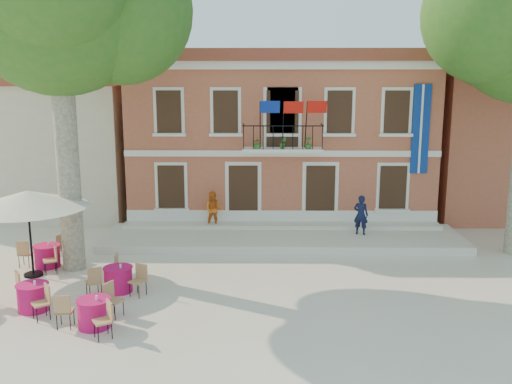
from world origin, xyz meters
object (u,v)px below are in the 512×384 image
object	(u,v)px
plane_tree_west	(57,2)
pedestrian_orange	(214,210)
patio_umbrella	(27,200)
cafe_table_3	(47,255)
pedestrian_navy	(361,215)
cafe_table_2	(33,296)
cafe_table_4	(118,278)
cafe_table_1	(94,312)

from	to	relation	value
plane_tree_west	pedestrian_orange	size ratio (longest dim) A/B	7.73
plane_tree_west	pedestrian_orange	world-z (taller)	plane_tree_west
patio_umbrella	cafe_table_3	world-z (taller)	patio_umbrella
patio_umbrella	pedestrian_orange	bearing A→B (deg)	41.81
pedestrian_navy	pedestrian_orange	size ratio (longest dim) A/B	1.03
cafe_table_2	cafe_table_4	distance (m)	2.49
cafe_table_1	cafe_table_2	world-z (taller)	same
plane_tree_west	cafe_table_4	world-z (taller)	plane_tree_west
pedestrian_orange	cafe_table_2	bearing A→B (deg)	-117.15
cafe_table_2	cafe_table_3	xyz separation A→B (m)	(-0.97, 3.68, 0.01)
pedestrian_orange	cafe_table_4	size ratio (longest dim) A/B	0.81
pedestrian_navy	cafe_table_3	bearing A→B (deg)	36.66
pedestrian_orange	cafe_table_1	size ratio (longest dim) A/B	0.81
pedestrian_orange	cafe_table_4	world-z (taller)	pedestrian_orange
pedestrian_navy	patio_umbrella	bearing A→B (deg)	40.51
cafe_table_1	cafe_table_4	world-z (taller)	same
cafe_table_2	cafe_table_4	xyz separation A→B (m)	(2.02, 1.45, 0.01)
cafe_table_1	pedestrian_orange	bearing A→B (deg)	74.87
pedestrian_navy	cafe_table_1	world-z (taller)	pedestrian_navy
cafe_table_1	cafe_table_3	distance (m)	5.60
patio_umbrella	cafe_table_1	bearing A→B (deg)	-50.79
cafe_table_4	cafe_table_2	bearing A→B (deg)	-144.44
cafe_table_2	cafe_table_3	world-z (taller)	same
pedestrian_orange	cafe_table_3	world-z (taller)	pedestrian_orange
pedestrian_orange	cafe_table_2	size ratio (longest dim) A/B	0.85
pedestrian_orange	cafe_table_2	distance (m)	8.91
cafe_table_3	pedestrian_navy	bearing A→B (deg)	15.76
patio_umbrella	cafe_table_1	size ratio (longest dim) A/B	2.05
pedestrian_navy	pedestrian_orange	distance (m)	5.92
cafe_table_2	cafe_table_1	bearing A→B (deg)	-27.63
pedestrian_navy	cafe_table_1	bearing A→B (deg)	64.73
pedestrian_navy	cafe_table_2	size ratio (longest dim) A/B	0.88
plane_tree_west	cafe_table_4	size ratio (longest dim) A/B	6.29
plane_tree_west	cafe_table_1	world-z (taller)	plane_tree_west
patio_umbrella	cafe_table_4	xyz separation A→B (m)	(3.15, -1.35, -2.13)
plane_tree_west	pedestrian_orange	xyz separation A→B (m)	(4.39, 4.19, -7.62)
pedestrian_navy	cafe_table_4	world-z (taller)	pedestrian_navy
plane_tree_west	patio_umbrella	xyz separation A→B (m)	(-1.12, -0.74, -6.12)
pedestrian_orange	cafe_table_4	xyz separation A→B (m)	(-2.37, -6.28, -0.63)
cafe_table_3	patio_umbrella	bearing A→B (deg)	-99.54
plane_tree_west	cafe_table_2	size ratio (longest dim) A/B	6.60
patio_umbrella	cafe_table_2	xyz separation A→B (m)	(1.12, -2.79, -2.14)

